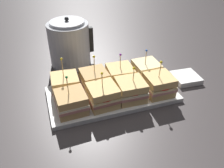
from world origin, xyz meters
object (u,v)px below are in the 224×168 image
object	(u,v)px
sandwich_front_far_left	(71,102)
sandwich_back_far_left	(65,84)
sandwich_back_far_right	(146,70)
napkin_stack	(186,78)
sandwich_back_center_right	(120,75)
sandwich_front_center_left	(103,96)
serving_platter	(112,94)
kettle_steel	(69,43)
sandwich_front_center_right	(131,90)
sandwich_front_far_right	(159,85)
sandwich_back_center_left	(94,80)

from	to	relation	value
sandwich_front_far_left	sandwich_back_far_left	world-z (taller)	sandwich_back_far_left
sandwich_back_far_right	napkin_stack	xyz separation A→B (m)	(0.18, -0.05, -0.04)
sandwich_back_center_right	sandwich_back_far_right	distance (m)	0.12
sandwich_front_center_left	sandwich_back_far_left	size ratio (longest dim) A/B	0.88
sandwich_back_far_left	napkin_stack	bearing A→B (deg)	-5.58
serving_platter	kettle_steel	bearing A→B (deg)	108.05
sandwich_back_far_right	napkin_stack	distance (m)	0.19
sandwich_front_far_left	sandwich_front_center_right	world-z (taller)	sandwich_front_far_left
sandwich_front_far_right	sandwich_front_center_right	bearing A→B (deg)	178.67
kettle_steel	napkin_stack	size ratio (longest dim) A/B	2.02
serving_platter	sandwich_back_far_right	xyz separation A→B (m)	(0.18, 0.06, 0.05)
serving_platter	kettle_steel	xyz separation A→B (m)	(-0.11, 0.33, 0.10)
sandwich_front_far_right	sandwich_back_far_left	bearing A→B (deg)	160.78
sandwich_front_far_right	sandwich_back_center_right	xyz separation A→B (m)	(-0.12, 0.12, -0.00)
sandwich_back_far_left	kettle_steel	xyz separation A→B (m)	(0.07, 0.27, 0.05)
serving_platter	sandwich_back_center_left	distance (m)	0.10
sandwich_front_far_right	napkin_stack	xyz separation A→B (m)	(0.18, 0.07, -0.05)
sandwich_front_center_left	sandwich_back_far_left	world-z (taller)	sandwich_back_far_left
sandwich_front_center_right	serving_platter	bearing A→B (deg)	133.47
serving_platter	sandwich_back_center_left	world-z (taller)	sandwich_back_center_left
napkin_stack	sandwich_front_center_left	bearing A→B (deg)	-170.46
sandwich_front_center_left	sandwich_front_far_right	world-z (taller)	sandwich_front_far_right
serving_platter	napkin_stack	bearing A→B (deg)	1.48
kettle_steel	napkin_stack	bearing A→B (deg)	-34.73
sandwich_front_center_right	sandwich_back_far_right	world-z (taller)	sandwich_back_far_right
sandwich_back_center_left	kettle_steel	bearing A→B (deg)	100.53
sandwich_front_center_right	sandwich_front_far_left	bearing A→B (deg)	179.92
sandwich_front_center_left	sandwich_back_far_left	xyz separation A→B (m)	(-0.12, 0.12, -0.00)
sandwich_back_center_right	sandwich_front_far_right	bearing A→B (deg)	-45.08
serving_platter	sandwich_front_center_right	world-z (taller)	sandwich_front_center_right
sandwich_front_center_right	sandwich_back_center_left	size ratio (longest dim) A/B	0.94
serving_platter	kettle_steel	distance (m)	0.36
sandwich_front_far_left	napkin_stack	world-z (taller)	sandwich_front_far_left
sandwich_front_far_right	kettle_steel	distance (m)	0.49
serving_platter	sandwich_back_center_left	bearing A→B (deg)	133.85
sandwich_front_center_left	sandwich_front_far_left	bearing A→B (deg)	179.48
sandwich_front_far_right	sandwich_back_far_left	distance (m)	0.38
sandwich_back_far_right	sandwich_front_center_left	bearing A→B (deg)	-152.98
sandwich_back_far_right	sandwich_front_far_left	bearing A→B (deg)	-161.46
sandwich_front_center_right	napkin_stack	world-z (taller)	sandwich_front_center_right
sandwich_front_center_left	sandwich_front_center_right	bearing A→B (deg)	0.38
sandwich_back_far_left	kettle_steel	world-z (taller)	kettle_steel
kettle_steel	napkin_stack	distance (m)	0.58
sandwich_front_far_right	napkin_stack	distance (m)	0.20
sandwich_front_far_left	napkin_stack	xyz separation A→B (m)	(0.54, 0.07, -0.04)
sandwich_back_far_left	sandwich_front_center_right	bearing A→B (deg)	-27.31
sandwich_back_far_left	sandwich_back_far_right	xyz separation A→B (m)	(0.36, -0.00, -0.00)
sandwich_front_center_right	sandwich_back_center_right	xyz separation A→B (m)	(-0.00, 0.12, -0.00)
sandwich_back_far_left	sandwich_back_center_right	size ratio (longest dim) A/B	1.13
sandwich_front_center_left	sandwich_back_center_left	distance (m)	0.12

